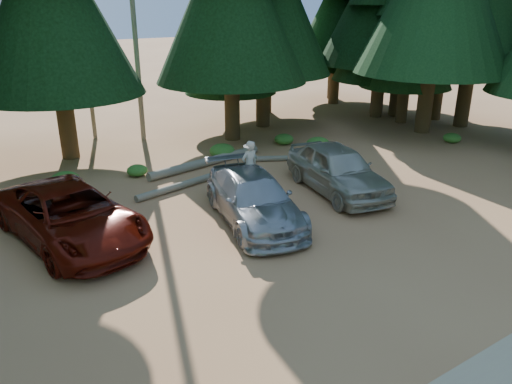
% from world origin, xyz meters
% --- Properties ---
extents(ground, '(160.00, 160.00, 0.00)m').
position_xyz_m(ground, '(0.00, 0.00, 0.00)').
color(ground, '#9D6742').
rests_on(ground, ground).
extents(forest_belt_north, '(36.00, 7.00, 22.00)m').
position_xyz_m(forest_belt_north, '(0.00, 15.00, 0.00)').
color(forest_belt_north, black).
rests_on(forest_belt_north, ground).
extents(forest_belt_east, '(6.00, 22.00, 22.00)m').
position_xyz_m(forest_belt_east, '(15.50, 4.00, 0.00)').
color(forest_belt_east, black).
rests_on(forest_belt_east, ground).
extents(snag_front, '(0.24, 0.24, 12.00)m').
position_xyz_m(snag_front, '(0.80, 14.50, 6.00)').
color(snag_front, gray).
rests_on(snag_front, ground).
extents(snag_back, '(0.20, 0.20, 10.00)m').
position_xyz_m(snag_back, '(-1.20, 16.00, 5.00)').
color(snag_back, gray).
rests_on(snag_back, ground).
extents(red_pickup, '(3.66, 6.27, 1.64)m').
position_xyz_m(red_pickup, '(-5.15, 4.86, 0.82)').
color(red_pickup, '#5C1107').
rests_on(red_pickup, ground).
extents(silver_minivan_center, '(3.33, 5.63, 1.53)m').
position_xyz_m(silver_minivan_center, '(0.05, 3.12, 0.76)').
color(silver_minivan_center, '#A8ABB0').
rests_on(silver_minivan_center, ground).
extents(silver_minivan_right, '(3.03, 5.42, 1.74)m').
position_xyz_m(silver_minivan_right, '(4.03, 3.64, 0.87)').
color(silver_minivan_right, '#AFAC9C').
rests_on(silver_minivan_right, ground).
extents(frisbee_player, '(0.65, 0.45, 1.73)m').
position_xyz_m(frisbee_player, '(0.76, 4.48, 1.38)').
color(frisbee_player, beige).
rests_on(frisbee_player, ground).
extents(log_left, '(3.68, 1.00, 0.26)m').
position_xyz_m(log_left, '(-0.74, 7.03, 0.13)').
color(log_left, gray).
rests_on(log_left, ground).
extents(log_mid, '(2.69, 1.62, 0.24)m').
position_xyz_m(log_mid, '(4.52, 7.76, 0.12)').
color(log_mid, gray).
rests_on(log_mid, ground).
extents(log_right, '(5.66, 1.34, 0.36)m').
position_xyz_m(log_right, '(1.42, 8.94, 0.18)').
color(log_right, gray).
rests_on(log_right, ground).
extents(shrub_left, '(0.83, 0.83, 0.45)m').
position_xyz_m(shrub_left, '(-1.48, 9.36, 0.23)').
color(shrub_left, '#27611D').
rests_on(shrub_left, ground).
extents(shrub_center_left, '(1.08, 1.08, 0.59)m').
position_xyz_m(shrub_center_left, '(-4.22, 9.61, 0.30)').
color(shrub_center_left, '#27611D').
rests_on(shrub_center_left, ground).
extents(shrub_center_right, '(1.14, 1.14, 0.63)m').
position_xyz_m(shrub_center_right, '(2.60, 9.63, 0.31)').
color(shrub_center_right, '#27611D').
rests_on(shrub_center_right, ground).
extents(shrub_right, '(0.93, 0.93, 0.51)m').
position_xyz_m(shrub_right, '(6.21, 9.88, 0.26)').
color(shrub_right, '#27611D').
rests_on(shrub_right, ground).
extents(shrub_far_right, '(1.11, 1.11, 0.61)m').
position_xyz_m(shrub_far_right, '(6.96, 8.19, 0.31)').
color(shrub_far_right, '#27611D').
rests_on(shrub_far_right, ground).
extents(shrub_edge_east, '(0.86, 0.86, 0.47)m').
position_xyz_m(shrub_edge_east, '(13.34, 5.55, 0.24)').
color(shrub_edge_east, '#27611D').
rests_on(shrub_edge_east, ground).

